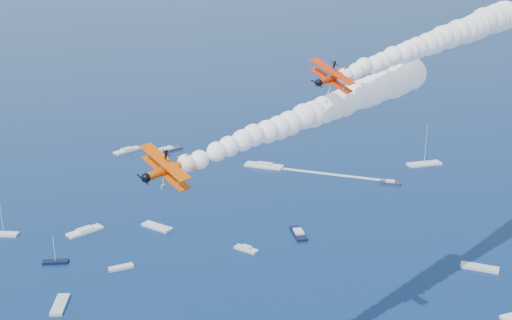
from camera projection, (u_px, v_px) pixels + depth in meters
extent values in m
cube|color=white|center=(264.00, 166.00, 245.59)|extent=(14.18, 10.87, 0.70)
cube|color=white|center=(424.00, 164.00, 247.43)|extent=(13.04, 4.95, 0.70)
cube|color=silver|center=(121.00, 267.00, 173.27)|extent=(6.56, 3.44, 0.70)
cube|color=silver|center=(480.00, 267.00, 173.22)|extent=(9.55, 7.67, 0.70)
cube|color=white|center=(127.00, 150.00, 261.91)|extent=(10.97, 8.97, 0.70)
cube|color=#323743|center=(166.00, 150.00, 262.46)|extent=(13.35, 9.77, 0.70)
cube|color=black|center=(299.00, 233.00, 192.16)|extent=(3.05, 9.39, 0.70)
cube|color=#2B2F3A|center=(390.00, 183.00, 229.44)|extent=(7.21, 5.48, 0.70)
cube|color=black|center=(56.00, 262.00, 176.09)|extent=(6.72, 2.79, 0.70)
cube|color=white|center=(85.00, 231.00, 193.54)|extent=(10.64, 8.27, 0.70)
cube|color=silver|center=(60.00, 305.00, 156.44)|extent=(4.20, 9.22, 0.70)
cube|color=silver|center=(4.00, 234.00, 191.78)|extent=(8.56, 4.71, 0.70)
cube|color=silver|center=(246.00, 249.00, 182.92)|extent=(6.25, 6.44, 0.70)
cube|color=silver|center=(157.00, 227.00, 196.34)|extent=(8.96, 9.07, 0.70)
cube|color=white|center=(334.00, 175.00, 237.83)|extent=(33.73, 21.07, 0.04)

